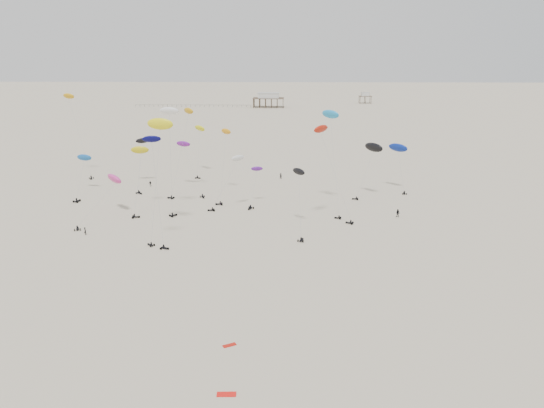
{
  "coord_description": "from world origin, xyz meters",
  "views": [
    {
      "loc": [
        3.03,
        -16.57,
        37.36
      ],
      "look_at": [
        0.0,
        88.0,
        7.0
      ],
      "focal_mm": 35.0,
      "sensor_mm": 36.0,
      "label": 1
    }
  ],
  "objects_px": {
    "pavilion_small": "(365,99)",
    "rig_9": "(184,133)",
    "pavilion_main": "(268,101)",
    "spectator_0": "(86,235)",
    "rig_4": "(140,156)"
  },
  "relations": [
    {
      "from": "rig_9",
      "to": "pavilion_small",
      "type": "bearing_deg",
      "value": -0.85
    },
    {
      "from": "spectator_0",
      "to": "pavilion_main",
      "type": "bearing_deg",
      "value": -47.24
    },
    {
      "from": "pavilion_main",
      "to": "rig_4",
      "type": "height_order",
      "value": "rig_4"
    },
    {
      "from": "rig_4",
      "to": "rig_9",
      "type": "height_order",
      "value": "rig_9"
    },
    {
      "from": "pavilion_small",
      "to": "spectator_0",
      "type": "xyz_separation_m",
      "value": [
        -99.39,
        -292.26,
        -3.49
      ]
    },
    {
      "from": "pavilion_main",
      "to": "rig_9",
      "type": "xyz_separation_m",
      "value": [
        -14.43,
        -226.74,
        12.13
      ]
    },
    {
      "from": "pavilion_main",
      "to": "rig_4",
      "type": "distance_m",
      "value": 219.07
    },
    {
      "from": "pavilion_small",
      "to": "rig_4",
      "type": "xyz_separation_m",
      "value": [
        -99.56,
        -247.03,
        4.66
      ]
    },
    {
      "from": "pavilion_small",
      "to": "rig_9",
      "type": "bearing_deg",
      "value": -108.2
    },
    {
      "from": "pavilion_small",
      "to": "spectator_0",
      "type": "bearing_deg",
      "value": -108.78
    },
    {
      "from": "pavilion_small",
      "to": "rig_9",
      "type": "height_order",
      "value": "rig_9"
    },
    {
      "from": "rig_4",
      "to": "spectator_0",
      "type": "xyz_separation_m",
      "value": [
        0.16,
        -45.22,
        -8.14
      ]
    },
    {
      "from": "pavilion_main",
      "to": "rig_4",
      "type": "bearing_deg",
      "value": -97.75
    },
    {
      "from": "rig_4",
      "to": "spectator_0",
      "type": "bearing_deg",
      "value": 37.86
    },
    {
      "from": "rig_9",
      "to": "spectator_0",
      "type": "relative_size",
      "value": 12.13
    }
  ]
}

